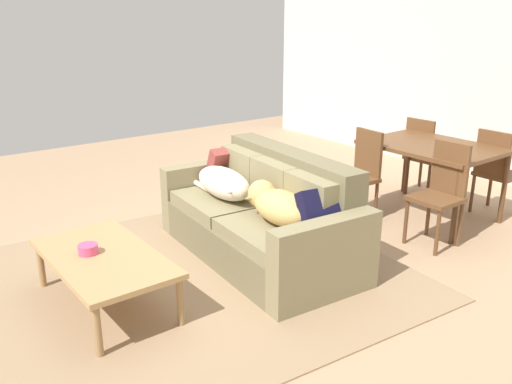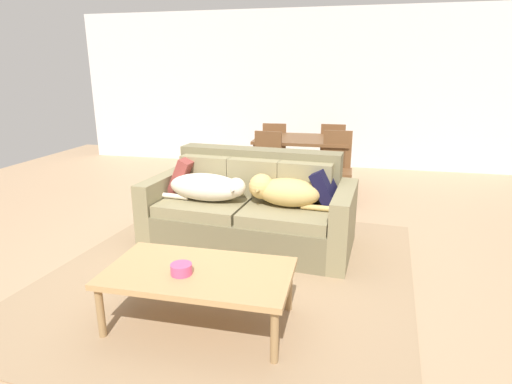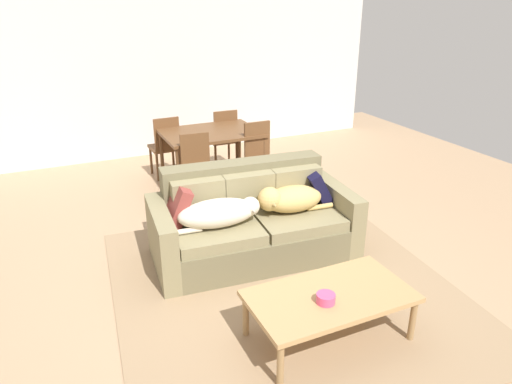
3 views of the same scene
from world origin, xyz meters
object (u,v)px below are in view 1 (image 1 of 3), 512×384
object	(u,v)px
dining_chair_far_right	(496,169)
dining_chair_far_left	(423,153)
couch	(264,218)
dining_chair_near_right	(441,190)
throw_pillow_by_right_arm	(324,213)
dog_on_left_cushion	(225,184)
throw_pillow_by_left_arm	(227,166)
dining_table	(432,151)
bowl_on_coffee_table	(88,249)
dining_chair_near_left	(360,171)
dog_on_right_cushion	(277,205)
coffee_table	(104,260)

from	to	relation	value
dining_chair_far_right	dining_chair_far_left	bearing A→B (deg)	1.54
couch	dining_chair_near_right	distance (m)	1.65
throw_pillow_by_right_arm	dog_on_left_cushion	bearing A→B (deg)	-173.65
throw_pillow_by_left_arm	dining_chair_far_left	bearing A→B (deg)	77.90
dining_table	bowl_on_coffee_table	bearing A→B (deg)	-96.17
dining_chair_near_left	dining_chair_far_right	size ratio (longest dim) A/B	1.01
dog_on_right_cushion	dining_table	size ratio (longest dim) A/B	0.61
dining_chair_far_left	coffee_table	bearing A→B (deg)	90.89
dining_chair_near_right	coffee_table	bearing A→B (deg)	-104.92
bowl_on_coffee_table	dining_table	world-z (taller)	dining_table
throw_pillow_by_left_arm	dining_chair_far_left	world-z (taller)	dining_chair_far_left
dog_on_right_cushion	dining_table	xyz separation A→B (m)	(-0.06, 2.11, 0.10)
dining_chair_far_left	dining_chair_far_right	world-z (taller)	dining_chair_far_right
bowl_on_coffee_table	dining_chair_far_right	xyz separation A→B (m)	(0.78, 4.08, 0.06)
dog_on_right_cushion	coffee_table	distance (m)	1.39
dog_on_left_cushion	dining_table	size ratio (longest dim) A/B	0.72
dining_chair_far_left	dog_on_right_cushion	bearing A→B (deg)	99.67
coffee_table	dining_chair_near_left	world-z (taller)	dining_chair_near_left
couch	bowl_on_coffee_table	bearing A→B (deg)	-88.75
dog_on_right_cushion	coffee_table	xyz separation A→B (m)	(-0.35, -1.32, -0.23)
dining_table	dining_chair_near_right	bearing A→B (deg)	-46.91
dining_table	dining_chair_near_right	distance (m)	0.75
dining_chair_far_right	throw_pillow_by_left_arm	bearing A→B (deg)	60.92
coffee_table	dining_table	world-z (taller)	dining_table
dog_on_left_cushion	dining_chair_near_right	bearing A→B (deg)	58.62
throw_pillow_by_left_arm	couch	bearing A→B (deg)	-8.96
dog_on_right_cushion	throw_pillow_by_right_arm	xyz separation A→B (m)	(0.40, 0.12, 0.03)
couch	dining_chair_near_left	size ratio (longest dim) A/B	2.25
dog_on_right_cushion	dining_chair_far_left	distance (m)	2.73
dog_on_left_cushion	throw_pillow_by_right_arm	bearing A→B (deg)	11.33
dining_table	dining_chair_near_right	size ratio (longest dim) A/B	1.35
dining_chair_near_right	dining_chair_far_right	xyz separation A→B (m)	(-0.10, 1.10, -0.02)
throw_pillow_by_right_arm	dining_chair_far_left	distance (m)	2.73
throw_pillow_by_left_arm	dining_chair_near_right	size ratio (longest dim) A/B	0.41
dining_chair_far_right	bowl_on_coffee_table	bearing A→B (deg)	80.26
throw_pillow_by_left_arm	dining_table	world-z (taller)	throw_pillow_by_left_arm
throw_pillow_by_right_arm	dining_table	distance (m)	2.04
dog_on_left_cushion	throw_pillow_by_right_arm	size ratio (longest dim) A/B	2.52
throw_pillow_by_left_arm	dining_chair_near_left	xyz separation A→B (m)	(0.61, 1.24, -0.13)
dog_on_left_cushion	dog_on_right_cushion	bearing A→B (deg)	5.57
dog_on_right_cushion	bowl_on_coffee_table	distance (m)	1.47
dog_on_right_cushion	coffee_table	size ratio (longest dim) A/B	0.63
dog_on_right_cushion	dining_table	distance (m)	2.11
dining_table	couch	bearing A→B (deg)	-98.04
dining_chair_near_right	dining_chair_far_right	bearing A→B (deg)	95.17
dog_on_right_cushion	dining_chair_far_left	xyz separation A→B (m)	(-0.55, 2.67, -0.10)
dog_on_left_cushion	dining_chair_far_left	distance (m)	2.68
throw_pillow_by_right_arm	coffee_table	bearing A→B (deg)	-117.51
couch	dining_table	world-z (taller)	couch
dining_chair_far_right	dog_on_left_cushion	bearing A→B (deg)	69.32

